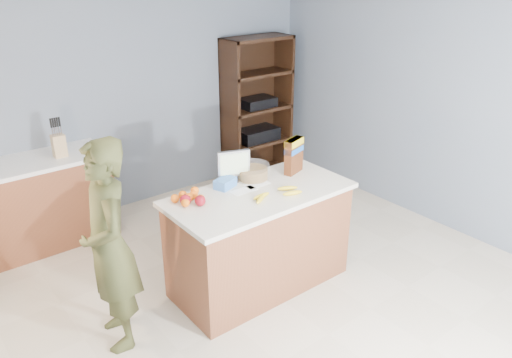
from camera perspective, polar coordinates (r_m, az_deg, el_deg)
floor at (r=4.38m, az=2.91°, el=-13.56°), size 4.50×5.00×0.02m
walls at (r=3.62m, az=3.45°, el=7.71°), size 4.52×5.02×2.51m
counter_peninsula at (r=4.33m, az=0.41°, el=-7.31°), size 1.56×0.76×0.90m
back_cabinet at (r=5.40m, az=-22.76°, el=-2.29°), size 1.24×0.62×0.90m
shelving_unit at (r=6.53m, az=-0.13°, el=7.86°), size 0.90×0.40×1.80m
person at (r=3.69m, az=-16.41°, el=-7.46°), size 0.48×0.64×1.60m
knife_block at (r=5.18m, az=-21.60°, el=3.64°), size 0.12×0.10×0.31m
envelopes at (r=4.18m, az=-0.62°, el=-0.97°), size 0.38×0.14×0.00m
bananas at (r=4.03m, az=2.26°, el=-1.71°), size 0.47×0.20×0.04m
apples at (r=3.90m, az=-7.24°, el=-2.44°), size 0.17×0.17×0.09m
oranges at (r=3.98m, az=-7.68°, el=-2.02°), size 0.27×0.23×0.07m
blue_carton at (r=4.18m, az=-3.55°, el=-0.46°), size 0.21×0.17×0.08m
salad_bowl at (r=4.34m, az=-0.43°, el=0.80°), size 0.30×0.30×0.13m
tv at (r=4.24m, az=-2.56°, el=1.65°), size 0.28×0.12×0.28m
cereal_box at (r=4.43m, az=4.35°, el=2.96°), size 0.22×0.14×0.32m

